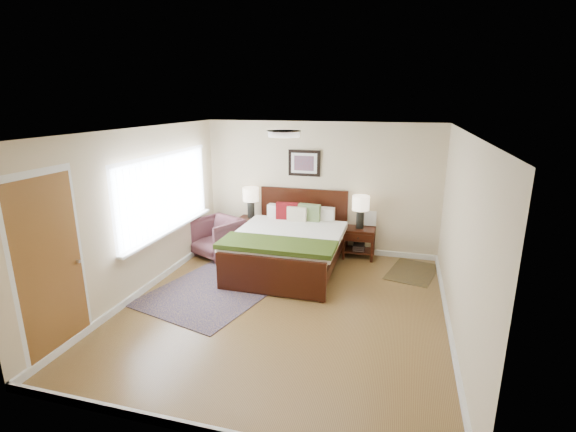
# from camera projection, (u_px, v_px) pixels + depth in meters

# --- Properties ---
(floor) EXTENTS (5.00, 5.00, 0.00)m
(floor) POSITION_uv_depth(u_px,v_px,m) (284.00, 307.00, 6.01)
(floor) COLOR brown
(floor) RESTS_ON ground
(back_wall) EXTENTS (4.50, 0.04, 2.50)m
(back_wall) POSITION_uv_depth(u_px,v_px,m) (320.00, 188.00, 8.00)
(back_wall) COLOR #C6B78F
(back_wall) RESTS_ON ground
(front_wall) EXTENTS (4.50, 0.04, 2.50)m
(front_wall) POSITION_uv_depth(u_px,v_px,m) (199.00, 310.00, 3.35)
(front_wall) COLOR #C6B78F
(front_wall) RESTS_ON ground
(left_wall) EXTENTS (0.04, 5.00, 2.50)m
(left_wall) POSITION_uv_depth(u_px,v_px,m) (140.00, 213.00, 6.25)
(left_wall) COLOR #C6B78F
(left_wall) RESTS_ON ground
(right_wall) EXTENTS (0.04, 5.00, 2.50)m
(right_wall) POSITION_uv_depth(u_px,v_px,m) (461.00, 238.00, 5.10)
(right_wall) COLOR #C6B78F
(right_wall) RESTS_ON ground
(ceiling) EXTENTS (4.50, 5.00, 0.02)m
(ceiling) POSITION_uv_depth(u_px,v_px,m) (284.00, 131.00, 5.34)
(ceiling) COLOR white
(ceiling) RESTS_ON back_wall
(window) EXTENTS (0.11, 2.72, 1.32)m
(window) POSITION_uv_depth(u_px,v_px,m) (168.00, 195.00, 6.85)
(window) COLOR silver
(window) RESTS_ON left_wall
(door) EXTENTS (0.06, 1.00, 2.18)m
(door) POSITION_uv_depth(u_px,v_px,m) (50.00, 267.00, 4.67)
(door) COLOR silver
(door) RESTS_ON ground
(ceil_fixture) EXTENTS (0.44, 0.44, 0.08)m
(ceil_fixture) POSITION_uv_depth(u_px,v_px,m) (284.00, 134.00, 5.35)
(ceil_fixture) COLOR white
(ceil_fixture) RESTS_ON ceiling
(bed) EXTENTS (1.84, 2.24, 1.21)m
(bed) POSITION_uv_depth(u_px,v_px,m) (289.00, 239.00, 7.24)
(bed) COLOR black
(bed) RESTS_ON ground
(wall_art) EXTENTS (0.62, 0.05, 0.50)m
(wall_art) POSITION_uv_depth(u_px,v_px,m) (304.00, 163.00, 7.92)
(wall_art) COLOR black
(wall_art) RESTS_ON back_wall
(nightstand_left) EXTENTS (0.51, 0.46, 0.61)m
(nightstand_left) POSITION_uv_depth(u_px,v_px,m) (251.00, 224.00, 8.31)
(nightstand_left) COLOR black
(nightstand_left) RESTS_ON ground
(nightstand_right) EXTENTS (0.58, 0.43, 0.57)m
(nightstand_right) POSITION_uv_depth(u_px,v_px,m) (359.00, 239.00, 7.80)
(nightstand_right) COLOR black
(nightstand_right) RESTS_ON ground
(lamp_left) EXTENTS (0.31, 0.31, 0.61)m
(lamp_left) POSITION_uv_depth(u_px,v_px,m) (251.00, 198.00, 8.18)
(lamp_left) COLOR black
(lamp_left) RESTS_ON nightstand_left
(lamp_right) EXTENTS (0.31, 0.31, 0.61)m
(lamp_right) POSITION_uv_depth(u_px,v_px,m) (361.00, 206.00, 7.64)
(lamp_right) COLOR black
(lamp_right) RESTS_ON nightstand_right
(armchair) EXTENTS (1.05, 1.06, 0.74)m
(armchair) POSITION_uv_depth(u_px,v_px,m) (217.00, 237.00, 7.90)
(armchair) COLOR brown
(armchair) RESTS_ON ground
(rug_persian) EXTENTS (2.17, 2.65, 0.01)m
(rug_persian) POSITION_uv_depth(u_px,v_px,m) (218.00, 288.00, 6.60)
(rug_persian) COLOR #0B103B
(rug_persian) RESTS_ON ground
(rug_navy) EXTENTS (0.98, 1.24, 0.01)m
(rug_navy) POSITION_uv_depth(u_px,v_px,m) (412.00, 272.00, 7.22)
(rug_navy) COLOR black
(rug_navy) RESTS_ON ground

